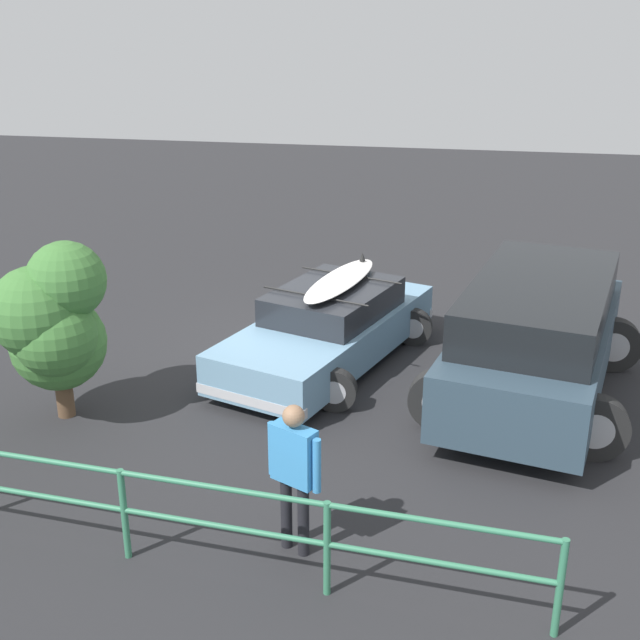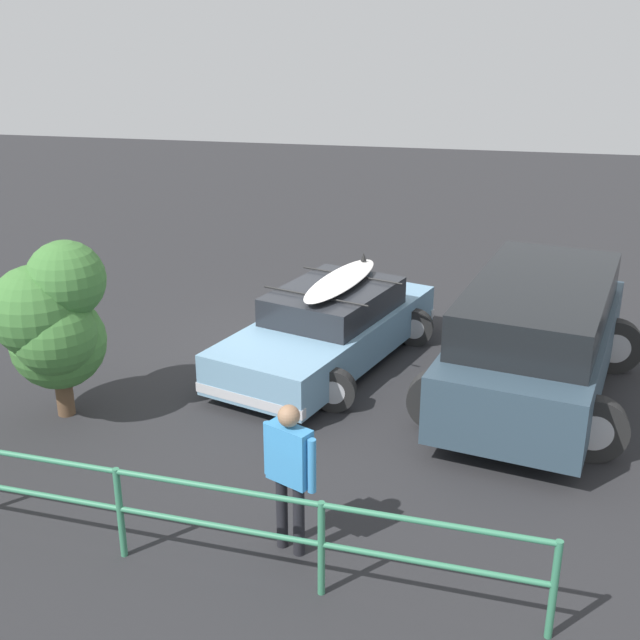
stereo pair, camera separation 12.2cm
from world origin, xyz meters
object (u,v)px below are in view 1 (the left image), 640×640
sedan_car (329,327)px  person_bystander (294,466)px  bush_near_left (55,316)px  suv_car (537,337)px

sedan_car → person_bystander: 4.82m
person_bystander → bush_near_left: 4.32m
person_bystander → bush_near_left: bearing=-30.4°
sedan_car → suv_car: (-3.10, 0.63, 0.34)m
sedan_car → person_bystander: person_bystander is taller
sedan_car → suv_car: size_ratio=0.93×
sedan_car → bush_near_left: bush_near_left is taller
suv_car → bush_near_left: 6.57m
bush_near_left → suv_car: bearing=-162.5°
person_bystander → sedan_car: bearing=-83.3°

